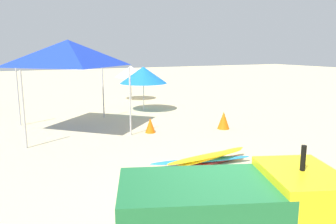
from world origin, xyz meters
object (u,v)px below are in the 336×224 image
popup_canopy (68,53)px  surfboard_pile (206,159)px  traffic_cone_far (150,125)px  utility_cart (232,207)px  beach_umbrella_mid (131,71)px  traffic_cone_near (224,120)px  beach_umbrella_left (143,75)px

popup_canopy → surfboard_pile: bearing=-66.7°
popup_canopy → traffic_cone_far: popup_canopy is taller
utility_cart → beach_umbrella_mid: bearing=74.5°
utility_cart → popup_canopy: bearing=92.7°
traffic_cone_near → utility_cart: bearing=-125.6°
popup_canopy → beach_umbrella_left: 4.06m
surfboard_pile → traffic_cone_far: bearing=88.6°
beach_umbrella_mid → traffic_cone_near: beach_umbrella_mid is taller
traffic_cone_far → popup_canopy: bearing=145.7°
traffic_cone_far → traffic_cone_near: bearing=-14.7°
traffic_cone_far → beach_umbrella_left: bearing=70.5°
utility_cart → beach_umbrella_left: bearing=73.1°
popup_canopy → utility_cart: bearing=-87.3°
beach_umbrella_left → surfboard_pile: bearing=-101.0°
surfboard_pile → beach_umbrella_mid: (1.94, 9.96, 1.31)m
utility_cart → beach_umbrella_mid: (3.61, 13.02, 0.68)m
utility_cart → popup_canopy: (-0.36, 7.80, 1.67)m
traffic_cone_near → traffic_cone_far: bearing=165.3°
surfboard_pile → popup_canopy: 5.65m
popup_canopy → traffic_cone_far: size_ratio=6.42×
beach_umbrella_mid → traffic_cone_far: bearing=-105.6°
popup_canopy → traffic_cone_near: popup_canopy is taller
utility_cart → beach_umbrella_left: (3.00, 9.88, 0.73)m
beach_umbrella_mid → traffic_cone_far: (-1.86, -6.66, -1.23)m
surfboard_pile → beach_umbrella_left: bearing=79.0°
utility_cart → traffic_cone_far: size_ratio=6.06×
beach_umbrella_left → traffic_cone_far: beach_umbrella_left is taller
traffic_cone_near → traffic_cone_far: (-2.35, 0.62, -0.05)m
utility_cart → beach_umbrella_left: beach_umbrella_left is taller
beach_umbrella_left → traffic_cone_near: bearing=-75.1°
traffic_cone_far → beach_umbrella_mid: bearing=74.4°
beach_umbrella_left → utility_cart: bearing=-106.9°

